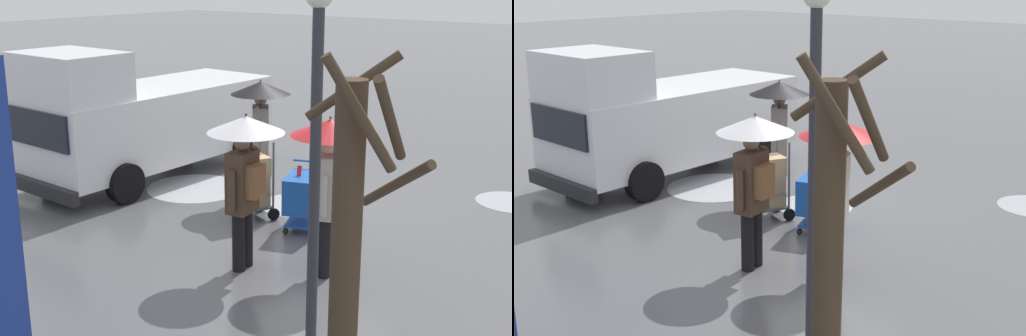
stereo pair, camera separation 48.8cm
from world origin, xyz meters
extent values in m
plane|color=#5B5B5E|center=(0.00, 0.00, 0.00)|extent=(90.00, 90.00, 0.00)
cylinder|color=#ADAFB5|center=(0.18, 0.00, 0.00)|extent=(1.31, 1.31, 0.01)
cylinder|color=#999BA0|center=(-2.70, -2.49, 0.00)|extent=(1.22, 1.22, 0.01)
cylinder|color=silver|center=(2.27, 0.39, 0.00)|extent=(1.80, 1.80, 0.01)
cube|color=white|center=(3.59, 0.13, 1.06)|extent=(2.02, 5.22, 1.40)
cube|color=white|center=(3.62, 2.03, 2.18)|extent=(1.86, 1.42, 0.84)
cube|color=black|center=(3.63, 2.75, 1.38)|extent=(1.66, 0.08, 0.63)
cube|color=#232326|center=(3.63, 2.79, 0.32)|extent=(1.96, 0.18, 0.24)
cylinder|color=black|center=(2.63, 1.75, 0.36)|extent=(0.25, 0.72, 0.72)
cylinder|color=black|center=(4.59, 1.73, 0.36)|extent=(0.25, 0.72, 0.72)
cylinder|color=black|center=(2.59, -1.47, 0.36)|extent=(0.25, 0.72, 0.72)
cylinder|color=black|center=(4.55, -1.50, 0.36)|extent=(0.25, 0.72, 0.72)
cube|color=#1951B2|center=(-0.54, 0.87, 0.60)|extent=(0.75, 0.89, 0.56)
cube|color=#1951B2|center=(-0.54, 0.87, 0.14)|extent=(0.68, 0.80, 0.04)
cylinder|color=#1951B2|center=(-0.40, 0.47, 1.00)|extent=(0.56, 0.24, 0.04)
sphere|color=black|center=(-0.85, 1.08, 0.05)|extent=(0.10, 0.10, 0.10)
sphere|color=black|center=(-0.46, 1.22, 0.05)|extent=(0.10, 0.10, 0.10)
sphere|color=black|center=(-0.63, 0.51, 0.05)|extent=(0.10, 0.10, 0.10)
sphere|color=black|center=(-0.24, 0.65, 0.05)|extent=(0.10, 0.10, 0.10)
cylinder|color=red|center=(-0.50, 0.99, 0.70)|extent=(0.16, 0.29, 0.69)
cube|color=#515156|center=(0.40, 1.02, 0.22)|extent=(0.68, 0.74, 0.03)
cylinder|color=#515156|center=(0.08, 0.83, 0.77)|extent=(0.04, 0.04, 1.10)
cylinder|color=#515156|center=(0.49, 0.66, 0.77)|extent=(0.04, 0.04, 1.10)
cylinder|color=black|center=(0.06, 0.84, 0.10)|extent=(0.12, 0.20, 0.20)
cylinder|color=black|center=(0.50, 0.65, 0.10)|extent=(0.12, 0.20, 0.20)
cube|color=tan|center=(0.40, 1.02, 0.36)|extent=(0.57, 0.66, 0.25)
cube|color=tan|center=(0.40, 1.02, 0.62)|extent=(0.59, 0.62, 0.27)
cube|color=tan|center=(0.40, 1.02, 0.90)|extent=(0.60, 0.68, 0.31)
cylinder|color=black|center=(1.05, -0.07, 0.41)|extent=(0.18, 0.18, 0.82)
cylinder|color=black|center=(0.93, 0.09, 0.41)|extent=(0.18, 0.18, 0.82)
cube|color=slate|center=(0.99, 0.01, 1.24)|extent=(0.49, 0.52, 0.84)
sphere|color=#8C6647|center=(0.99, 0.01, 1.78)|extent=(0.22, 0.22, 0.22)
cylinder|color=slate|center=(1.15, -0.19, 1.19)|extent=(0.10, 0.10, 0.55)
cylinder|color=slate|center=(0.86, 0.14, 1.46)|extent=(0.30, 0.27, 0.50)
cylinder|color=#333338|center=(0.93, 0.09, 1.62)|extent=(0.02, 0.02, 0.86)
cone|color=black|center=(0.93, 0.09, 2.00)|extent=(1.04, 1.04, 0.22)
sphere|color=#333338|center=(0.93, 0.09, 2.13)|extent=(0.04, 0.04, 0.04)
cylinder|color=black|center=(-0.74, 2.70, 0.41)|extent=(0.18, 0.18, 0.82)
cylinder|color=black|center=(-0.71, 2.51, 0.41)|extent=(0.18, 0.18, 0.82)
cube|color=#473323|center=(-0.72, 2.60, 1.24)|extent=(0.34, 0.47, 0.84)
sphere|color=#8C6647|center=(-0.72, 2.60, 1.78)|extent=(0.22, 0.22, 0.22)
cylinder|color=#473323|center=(-0.76, 2.86, 1.19)|extent=(0.10, 0.10, 0.55)
cylinder|color=#473323|center=(-0.68, 2.43, 1.46)|extent=(0.31, 0.14, 0.50)
cylinder|color=#333338|center=(-0.71, 2.51, 1.62)|extent=(0.02, 0.02, 0.86)
cone|color=white|center=(-0.71, 2.51, 2.00)|extent=(1.04, 1.04, 0.22)
sphere|color=#333338|center=(-0.71, 2.51, 2.13)|extent=(0.04, 0.04, 0.04)
cube|color=brown|center=(-0.92, 2.58, 1.28)|extent=(0.20, 0.32, 0.44)
cylinder|color=black|center=(-1.75, 2.16, 0.41)|extent=(0.18, 0.18, 0.82)
cylinder|color=black|center=(-1.67, 1.97, 0.41)|extent=(0.18, 0.18, 0.82)
cube|color=#B2A899|center=(-1.71, 2.07, 1.24)|extent=(0.43, 0.51, 0.84)
sphere|color=beige|center=(-1.71, 2.07, 1.78)|extent=(0.22, 0.22, 0.22)
cylinder|color=#B2A899|center=(-1.81, 2.31, 1.19)|extent=(0.10, 0.10, 0.55)
cylinder|color=#B2A899|center=(-1.63, 1.91, 1.46)|extent=(0.32, 0.21, 0.50)
cylinder|color=#333338|center=(-1.67, 1.97, 1.62)|extent=(0.02, 0.02, 0.86)
cone|color=red|center=(-1.67, 1.97, 2.00)|extent=(1.04, 1.04, 0.22)
sphere|color=#333338|center=(-1.67, 1.97, 2.13)|extent=(0.04, 0.04, 0.04)
cylinder|color=#423323|center=(-3.74, 5.01, 1.59)|extent=(0.24, 0.24, 3.18)
cylinder|color=#423323|center=(-4.03, 4.96, 2.91)|extent=(0.18, 0.66, 0.72)
cylinder|color=#423323|center=(-3.57, 4.70, 3.07)|extent=(0.69, 0.43, 0.57)
cylinder|color=#423323|center=(-3.94, 4.64, 2.33)|extent=(0.82, 0.50, 0.61)
cylinder|color=#423323|center=(-3.91, 5.19, 2.98)|extent=(0.47, 0.45, 0.86)
cylinder|color=#2D2D33|center=(-2.53, 3.62, 1.80)|extent=(0.12, 0.12, 3.60)
camera|label=1|loc=(-6.22, 9.29, 3.93)|focal=47.88mm
camera|label=2|loc=(-6.60, 8.98, 3.93)|focal=47.88mm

